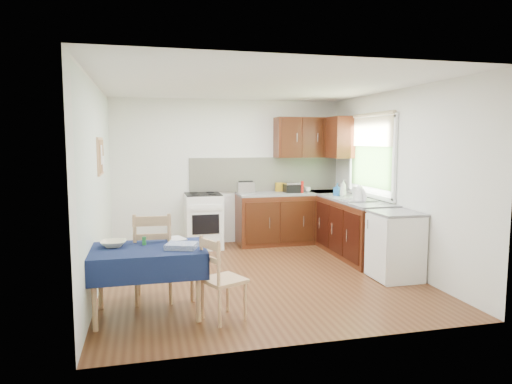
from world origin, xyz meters
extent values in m
plane|color=#4D2814|center=(0.00, 0.00, 0.00)|extent=(4.20, 4.20, 0.00)
cube|color=white|center=(0.00, 0.00, 2.50)|extent=(4.00, 4.20, 0.02)
cube|color=white|center=(0.00, 2.10, 1.25)|extent=(4.00, 0.02, 2.50)
cube|color=white|center=(0.00, -2.10, 1.25)|extent=(4.00, 0.02, 2.50)
cube|color=white|center=(-2.00, 0.00, 1.25)|extent=(0.02, 4.20, 2.50)
cube|color=white|center=(2.00, 0.00, 1.25)|extent=(0.02, 4.20, 2.50)
cube|color=#371809|center=(1.05, 1.80, 0.43)|extent=(1.90, 0.60, 0.86)
cube|color=#371809|center=(1.70, 0.65, 0.43)|extent=(0.60, 1.70, 0.86)
cube|color=slate|center=(1.05, 1.80, 0.88)|extent=(1.90, 0.60, 0.04)
cube|color=slate|center=(1.70, 0.65, 0.88)|extent=(0.60, 1.70, 0.04)
cube|color=slate|center=(1.70, 1.80, 0.88)|extent=(0.60, 0.60, 0.04)
cube|color=beige|center=(0.65, 2.08, 1.20)|extent=(2.70, 0.02, 0.60)
cube|color=#371809|center=(1.40, 1.93, 1.85)|extent=(1.20, 0.35, 0.70)
cube|color=#371809|center=(1.82, 1.50, 1.85)|extent=(0.35, 0.50, 0.70)
cube|color=white|center=(-0.50, 1.80, 0.45)|extent=(0.60, 0.60, 0.90)
cube|color=black|center=(-0.50, 1.80, 0.91)|extent=(0.58, 0.58, 0.02)
cube|color=black|center=(-0.50, 1.50, 0.45)|extent=(0.44, 0.01, 0.32)
cube|color=#335523|center=(1.99, 0.70, 1.50)|extent=(0.01, 1.40, 0.85)
cube|color=white|center=(1.97, 0.70, 2.15)|extent=(0.04, 1.48, 0.06)
cube|color=white|center=(1.97, 0.70, 0.95)|extent=(0.04, 1.48, 0.06)
cube|color=#C1B286|center=(1.96, 0.70, 1.93)|extent=(0.02, 1.36, 0.44)
cube|color=white|center=(1.70, -0.55, 0.42)|extent=(0.55, 0.58, 0.85)
cube|color=slate|center=(1.70, -0.55, 0.87)|extent=(0.58, 0.60, 0.03)
cube|color=tan|center=(-1.98, 0.30, 1.60)|extent=(0.02, 0.62, 0.47)
cube|color=olive|center=(-1.96, 0.30, 1.60)|extent=(0.01, 0.56, 0.41)
cube|color=white|center=(-1.95, 0.22, 1.62)|extent=(0.00, 0.18, 0.24)
cube|color=white|center=(-1.95, 0.42, 1.50)|extent=(0.00, 0.15, 0.20)
cube|color=#0F1A3E|center=(-1.44, -1.07, 0.70)|extent=(1.14, 0.76, 0.03)
cube|color=#0F1A3E|center=(-1.44, -1.46, 0.58)|extent=(1.18, 0.02, 0.26)
cube|color=#0F1A3E|center=(-1.44, -0.68, 0.58)|extent=(1.18, 0.02, 0.26)
cube|color=#0F1A3E|center=(-2.02, -1.07, 0.58)|extent=(0.02, 0.80, 0.26)
cube|color=#0F1A3E|center=(-0.86, -1.07, 0.58)|extent=(0.02, 0.80, 0.26)
cylinder|color=tan|center=(-1.93, -1.37, 0.34)|extent=(0.05, 0.05, 0.68)
cylinder|color=tan|center=(-0.95, -1.37, 0.34)|extent=(0.05, 0.05, 0.68)
cylinder|color=tan|center=(-1.93, -0.77, 0.34)|extent=(0.05, 0.05, 0.68)
cylinder|color=tan|center=(-0.95, -0.77, 0.34)|extent=(0.05, 0.05, 0.68)
cube|color=tan|center=(-1.36, -0.62, 0.48)|extent=(0.47, 0.47, 0.04)
cube|color=tan|center=(-1.38, -0.81, 0.85)|extent=(0.41, 0.06, 0.32)
cylinder|color=tan|center=(-1.17, -0.45, 0.24)|extent=(0.04, 0.04, 0.48)
cylinder|color=tan|center=(-1.53, -0.42, 0.24)|extent=(0.04, 0.04, 0.48)
cylinder|color=tan|center=(-1.19, -0.81, 0.24)|extent=(0.04, 0.04, 0.48)
cylinder|color=tan|center=(-1.56, -0.79, 0.24)|extent=(0.04, 0.04, 0.48)
cube|color=tan|center=(-0.70, -1.36, 0.40)|extent=(0.50, 0.50, 0.04)
cube|color=tan|center=(-0.84, -1.43, 0.72)|extent=(0.17, 0.32, 0.27)
cylinder|color=tan|center=(-0.49, -1.44, 0.20)|extent=(0.03, 0.03, 0.40)
cylinder|color=tan|center=(-0.62, -1.16, 0.20)|extent=(0.03, 0.03, 0.40)
cylinder|color=tan|center=(-0.77, -1.56, 0.20)|extent=(0.03, 0.03, 0.40)
cylinder|color=tan|center=(-0.90, -1.29, 0.20)|extent=(0.03, 0.03, 0.40)
cube|color=silver|center=(0.22, 1.76, 1.00)|extent=(0.29, 0.18, 0.20)
cube|color=black|center=(0.22, 1.76, 1.11)|extent=(0.24, 0.02, 0.02)
cube|color=black|center=(1.06, 1.77, 0.97)|extent=(0.29, 0.25, 0.14)
cube|color=silver|center=(1.06, 1.77, 1.06)|extent=(0.29, 0.25, 0.03)
cylinder|color=#B5150E|center=(1.19, 1.64, 1.00)|extent=(0.05, 0.05, 0.20)
cube|color=gold|center=(0.87, 1.96, 0.98)|extent=(0.12, 0.08, 0.16)
cube|color=gray|center=(1.66, 0.44, 0.91)|extent=(0.44, 0.34, 0.02)
cylinder|color=white|center=(1.66, 0.44, 1.01)|extent=(0.06, 0.21, 0.21)
cylinder|color=white|center=(1.64, 0.39, 0.99)|extent=(0.14, 0.14, 0.18)
sphere|color=white|center=(1.64, 0.39, 1.10)|extent=(0.09, 0.09, 0.09)
imported|color=silver|center=(1.33, 1.74, 0.94)|extent=(0.12, 0.12, 0.09)
imported|color=white|center=(1.67, 1.02, 1.04)|extent=(0.13, 0.13, 0.27)
imported|color=#1E62AF|center=(1.61, 1.13, 1.00)|extent=(0.13, 0.13, 0.21)
imported|color=#248023|center=(1.68, 0.40, 0.99)|extent=(0.18, 0.18, 0.19)
imported|color=#F4ECC8|center=(-1.77, -0.94, 0.74)|extent=(0.27, 0.27, 0.06)
imported|color=white|center=(-1.21, -0.79, 0.72)|extent=(0.25, 0.29, 0.02)
cylinder|color=#227F35|center=(-1.46, -0.93, 0.75)|extent=(0.04, 0.04, 0.09)
cube|color=navy|center=(-1.09, -1.18, 0.74)|extent=(0.36, 0.32, 0.05)
camera|label=1|loc=(-1.43, -5.74, 1.79)|focal=32.00mm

